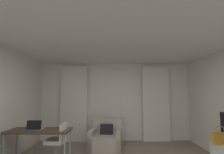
{
  "coord_description": "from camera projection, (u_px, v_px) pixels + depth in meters",
  "views": [
    {
      "loc": [
        -0.13,
        -2.59,
        1.58
      ],
      "look_at": [
        -0.11,
        1.39,
        1.97
      ],
      "focal_mm": 26.08,
      "sensor_mm": 36.0,
      "label": 1
    }
  ],
  "objects": [
    {
      "name": "ceiling",
      "position": [
        119.0,
        29.0,
        2.69
      ],
      "size": [
        5.12,
        6.12,
        0.06
      ],
      "primitive_type": "cube",
      "color": "white",
      "rests_on": "wall_left"
    },
    {
      "name": "desk",
      "position": [
        40.0,
        133.0,
        3.69
      ],
      "size": [
        1.38,
        0.58,
        0.75
      ],
      "color": "#4C3828",
      "rests_on": "ground"
    },
    {
      "name": "handbag_primary",
      "position": [
        220.0,
        138.0,
        3.29
      ],
      "size": [
        0.3,
        0.14,
        0.37
      ],
      "color": "orange",
      "rests_on": "tv_console"
    },
    {
      "name": "desk_chair",
      "position": [
        57.0,
        146.0,
        3.66
      ],
      "size": [
        0.48,
        0.48,
        0.88
      ],
      "color": "gray",
      "rests_on": "ground"
    },
    {
      "name": "curtain_left_panel",
      "position": [
        74.0,
        103.0,
        5.43
      ],
      "size": [
        0.9,
        0.06,
        2.5
      ],
      "color": "silver",
      "rests_on": "ground"
    },
    {
      "name": "armchair",
      "position": [
        106.0,
        139.0,
        4.61
      ],
      "size": [
        0.96,
        0.9,
        0.81
      ],
      "color": "#B2A899",
      "rests_on": "ground"
    },
    {
      "name": "wall_window",
      "position": [
        115.0,
        101.0,
        5.57
      ],
      "size": [
        5.12,
        0.06,
        2.6
      ],
      "color": "silver",
      "rests_on": "ground"
    },
    {
      "name": "curtain_right_panel",
      "position": [
        156.0,
        103.0,
        5.44
      ],
      "size": [
        0.9,
        0.06,
        2.5
      ],
      "color": "silver",
      "rests_on": "ground"
    },
    {
      "name": "laptop",
      "position": [
        35.0,
        128.0,
        3.7
      ],
      "size": [
        0.33,
        0.26,
        0.22
      ],
      "color": "#ADADB2",
      "rests_on": "desk"
    }
  ]
}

